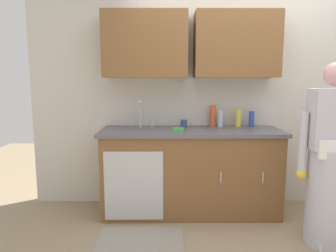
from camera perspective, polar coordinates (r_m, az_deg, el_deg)
The scene contains 13 objects.
ground_plane at distance 3.08m, azimuth 16.12°, elevation -20.29°, with size 9.00×9.00×0.00m, color #998466.
kitchen_wall_with_uppers at distance 3.65m, azimuth 10.54°, elevation 8.45°, with size 4.80×0.44×2.70m.
counter_cabinet at distance 3.45m, azimuth 4.14°, elevation -8.71°, with size 1.90×0.62×0.90m.
countertop at distance 3.34m, azimuth 4.27°, elevation -0.98°, with size 1.96×0.66×0.04m, color #595960.
sink at distance 3.35m, azimuth -4.68°, elevation -0.87°, with size 0.50×0.36×0.35m.
person_at_sink at distance 3.05m, azimuth 27.73°, elevation -7.23°, with size 0.55×0.34×1.62m.
floor_mat at distance 3.02m, azimuth -5.22°, elevation -20.45°, with size 0.80×0.50×0.01m, color gray.
bottle_cleaner_spray at distance 3.61m, azimuth 12.97°, elevation 1.50°, with size 0.07×0.07×0.21m, color #D8D14C.
bottle_dish_liquid at distance 3.58m, azimuth 8.34°, elevation 1.88°, with size 0.06×0.06×0.24m, color #E05933.
bottle_water_tall at distance 3.57m, azimuth 9.73°, elevation 1.39°, with size 0.07×0.07×0.19m, color silver.
bottle_water_short at distance 3.64m, azimuth 15.31°, elevation 1.26°, with size 0.06×0.06×0.18m, color #334CB2.
cup_by_sink at distance 3.48m, azimuth 2.95°, elevation 0.45°, with size 0.08×0.08×0.09m, color #33478C.
sponge at distance 3.26m, azimuth 1.87°, elevation -0.57°, with size 0.11×0.07×0.03m, color #4CBF4C.
Camera 1 is at (-0.82, -2.59, 1.47)m, focal length 32.66 mm.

